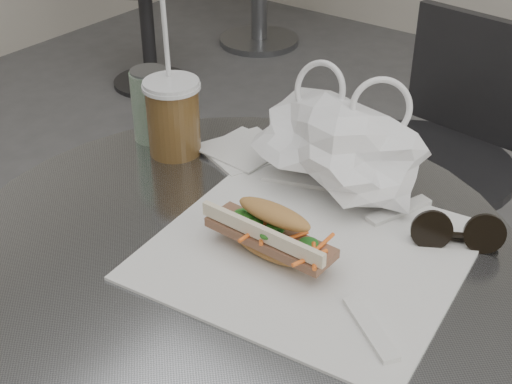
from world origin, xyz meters
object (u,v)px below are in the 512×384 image
Objects in this scene: bg_chair at (138,15)px; sunglasses at (457,234)px; iced_coffee at (173,116)px; drink_can at (151,105)px; chair_far at (424,209)px; banh_mi at (272,233)px.

bg_chair is 2.36m from sunglasses.
bg_chair is at bearing 116.12° from sunglasses.
bg_chair is 2.72× the size of iced_coffee.
iced_coffee is 0.47m from sunglasses.
drink_can is at bearing 151.70° from sunglasses.
chair_far reaches higher than bg_chair.
sunglasses is (0.18, 0.16, -0.02)m from banh_mi.
drink_can is at bearing 167.75° from iced_coffee.
bg_chair is 5.91× the size of drink_can.
iced_coffee is 2.29× the size of sunglasses.
sunglasses is at bearing 43.09° from banh_mi.
chair_far is 1.77m from bg_chair.
banh_mi is at bearing -22.77° from drink_can.
drink_can reaches higher than bg_chair.
chair_far is 3.63× the size of banh_mi.
bg_chair is 3.29× the size of banh_mi.
sunglasses is (0.47, 0.03, -0.04)m from iced_coffee.
iced_coffee is at bearing 153.53° from sunglasses.
drink_can is (-0.35, 0.15, 0.02)m from banh_mi.
drink_can is (-0.24, -0.63, 0.44)m from chair_far.
chair_far and sunglasses have the same top height.
sunglasses is 0.95× the size of drink_can.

